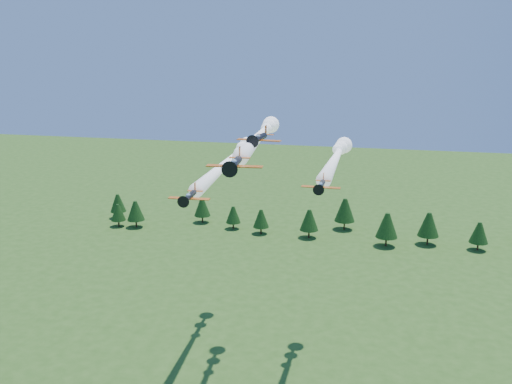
% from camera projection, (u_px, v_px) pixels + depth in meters
% --- Properties ---
extents(plane_lead, '(10.00, 51.65, 3.70)m').
position_uv_depth(plane_lead, '(260.00, 135.00, 111.54)').
color(plane_lead, black).
rests_on(plane_lead, ground).
extents(plane_left, '(8.34, 57.25, 3.70)m').
position_uv_depth(plane_left, '(230.00, 160.00, 125.87)').
color(plane_left, black).
rests_on(plane_left, ground).
extents(plane_right, '(6.30, 45.56, 3.70)m').
position_uv_depth(plane_right, '(337.00, 156.00, 115.99)').
color(plane_right, black).
rests_on(plane_right, ground).
extents(plane_slot, '(7.92, 8.61, 2.78)m').
position_uv_depth(plane_slot, '(259.00, 138.00, 99.42)').
color(plane_slot, black).
rests_on(plane_slot, ground).
extents(treeline, '(167.68, 23.14, 11.89)m').
position_uv_depth(treeline, '(324.00, 218.00, 205.94)').
color(treeline, '#382314').
rests_on(treeline, ground).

